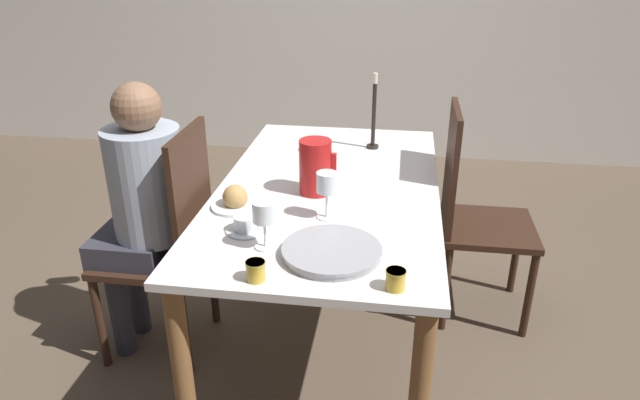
{
  "coord_description": "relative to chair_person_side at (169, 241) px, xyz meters",
  "views": [
    {
      "loc": [
        0.29,
        -2.2,
        1.69
      ],
      "look_at": [
        0.0,
        -0.25,
        0.77
      ],
      "focal_mm": 32.0,
      "sensor_mm": 36.0,
      "label": 1
    }
  ],
  "objects": [
    {
      "name": "ground_plane",
      "position": [
        0.64,
        0.22,
        -0.53
      ],
      "size": [
        20.0,
        20.0,
        0.0
      ],
      "primitive_type": "plane",
      "color": "brown"
    },
    {
      "name": "red_pitcher",
      "position": [
        0.6,
        0.16,
        0.31
      ],
      "size": [
        0.16,
        0.13,
        0.23
      ],
      "color": "red",
      "rests_on": "dining_table"
    },
    {
      "name": "teacup_across",
      "position": [
        0.59,
        0.38,
        0.22
      ],
      "size": [
        0.15,
        0.15,
        0.06
      ],
      "color": "silver",
      "rests_on": "dining_table"
    },
    {
      "name": "chair_opposite",
      "position": [
        1.28,
        0.47,
        0.0
      ],
      "size": [
        0.42,
        0.42,
        1.02
      ],
      "rotation": [
        0.0,
        0.0,
        -1.57
      ],
      "color": "#331E14",
      "rests_on": "ground_plane"
    },
    {
      "name": "serving_tray",
      "position": [
        0.73,
        -0.34,
        0.21
      ],
      "size": [
        0.34,
        0.34,
        0.03
      ],
      "color": "#9E9EA3",
      "rests_on": "dining_table"
    },
    {
      "name": "jam_jar_red",
      "position": [
        0.51,
        -0.52,
        0.23
      ],
      "size": [
        0.06,
        0.06,
        0.06
      ],
      "color": "gold",
      "rests_on": "dining_table"
    },
    {
      "name": "dining_table",
      "position": [
        0.64,
        0.22,
        0.09
      ],
      "size": [
        0.92,
        1.64,
        0.72
      ],
      "color": "silver",
      "rests_on": "ground_plane"
    },
    {
      "name": "wine_glass_water",
      "position": [
        0.67,
        -0.07,
        0.33
      ],
      "size": [
        0.08,
        0.08,
        0.18
      ],
      "color": "white",
      "rests_on": "dining_table"
    },
    {
      "name": "wine_glass_juice",
      "position": [
        0.5,
        -0.32,
        0.32
      ],
      "size": [
        0.08,
        0.08,
        0.17
      ],
      "color": "white",
      "rests_on": "dining_table"
    },
    {
      "name": "jam_jar_amber",
      "position": [
        0.94,
        -0.51,
        0.23
      ],
      "size": [
        0.06,
        0.06,
        0.06
      ],
      "color": "gold",
      "rests_on": "dining_table"
    },
    {
      "name": "bread_plate",
      "position": [
        0.31,
        -0.03,
        0.22
      ],
      "size": [
        0.19,
        0.19,
        0.1
      ],
      "color": "silver",
      "rests_on": "dining_table"
    },
    {
      "name": "teacup_near_person",
      "position": [
        0.4,
        -0.22,
        0.22
      ],
      "size": [
        0.15,
        0.15,
        0.06
      ],
      "color": "silver",
      "rests_on": "dining_table"
    },
    {
      "name": "person_seated",
      "position": [
        -0.1,
        -0.0,
        0.18
      ],
      "size": [
        0.39,
        0.41,
        1.2
      ],
      "rotation": [
        0.0,
        0.0,
        1.57
      ],
      "color": "#33333D",
      "rests_on": "ground_plane"
    },
    {
      "name": "chair_person_side",
      "position": [
        0.0,
        0.0,
        0.0
      ],
      "size": [
        0.42,
        0.42,
        1.02
      ],
      "rotation": [
        0.0,
        0.0,
        1.57
      ],
      "color": "#331E14",
      "rests_on": "ground_plane"
    },
    {
      "name": "candlestick_tall",
      "position": [
        0.79,
        0.74,
        0.34
      ],
      "size": [
        0.06,
        0.06,
        0.38
      ],
      "color": "black",
      "rests_on": "dining_table"
    }
  ]
}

